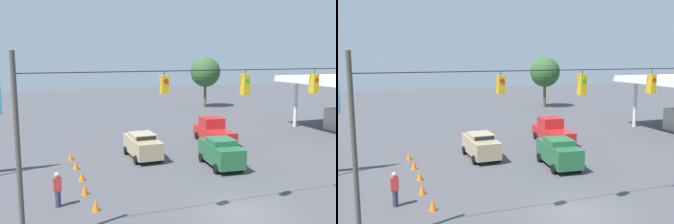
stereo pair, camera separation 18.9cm
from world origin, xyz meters
TOP-DOWN VIEW (x-y plane):
  - ground_plane at (0.00, 0.00)m, footprint 140.00×140.00m
  - overhead_signal_span at (-0.09, -0.08)m, footprint 20.14×0.38m
  - pickup_truck_red_oncoming_far at (-5.70, -14.07)m, footprint 2.36×5.08m
  - sedan_tan_withflow_mid at (1.72, -11.23)m, footprint 2.07×4.45m
  - sedan_green_crossing_near at (-2.73, -7.26)m, footprint 2.36×4.48m
  - traffic_cone_nearest at (6.65, -2.79)m, footprint 0.38×0.38m
  - traffic_cone_second at (6.85, -5.20)m, footprint 0.38×0.38m
  - traffic_cone_third at (6.68, -7.64)m, footprint 0.38×0.38m
  - traffic_cone_fourth at (6.75, -10.08)m, footprint 0.38×0.38m
  - traffic_cone_fifth at (6.85, -12.44)m, footprint 0.38×0.38m
  - pedestrian at (8.36, -3.98)m, footprint 0.40×0.28m
  - tree_horizon_left at (-14.78, -34.43)m, footprint 4.33×4.33m

SIDE VIEW (x-z plane):
  - ground_plane at x=0.00m, z-range 0.00..0.00m
  - traffic_cone_nearest at x=6.65m, z-range 0.00..0.60m
  - traffic_cone_second at x=6.85m, z-range 0.00..0.60m
  - traffic_cone_third at x=6.68m, z-range 0.00..0.60m
  - traffic_cone_fourth at x=6.75m, z-range 0.00..0.60m
  - traffic_cone_fifth at x=6.85m, z-range 0.00..0.60m
  - pedestrian at x=8.36m, z-range 0.02..1.84m
  - pickup_truck_red_oncoming_far at x=-5.70m, z-range -0.08..2.04m
  - sedan_tan_withflow_mid at x=1.72m, z-range 0.04..1.93m
  - sedan_green_crossing_near at x=-2.73m, z-range 0.04..2.03m
  - overhead_signal_span at x=-0.09m, z-range 0.87..8.73m
  - tree_horizon_left at x=-14.78m, z-range 1.47..8.80m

